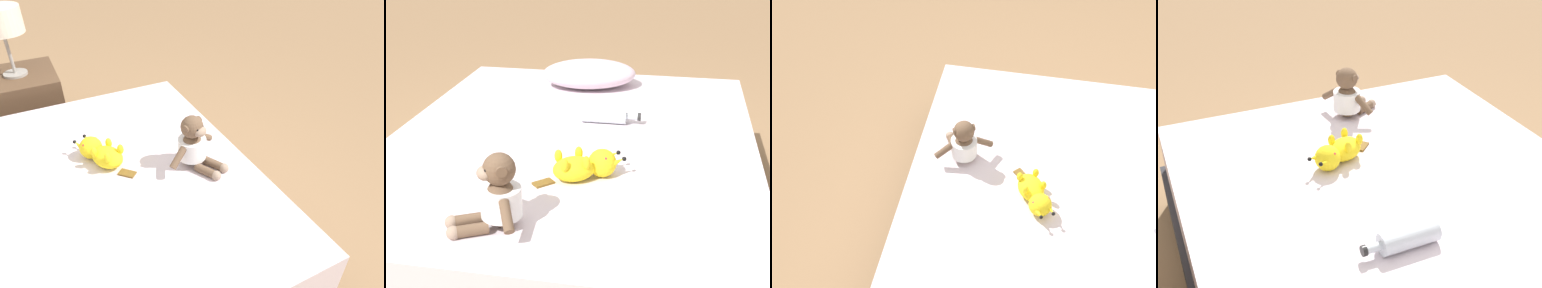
# 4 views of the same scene
# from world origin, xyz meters

# --- Properties ---
(bed) EXTENTS (1.53, 1.96, 0.44)m
(bed) POSITION_xyz_m (0.00, 0.00, 0.21)
(bed) COLOR #2D2D33
(bed) RESTS_ON ground_plane
(plush_monkey) EXTENTS (0.25, 0.27, 0.24)m
(plush_monkey) POSITION_xyz_m (-0.08, -0.72, 0.53)
(plush_monkey) COLOR brown
(plush_monkey) RESTS_ON bed
(plush_yellow_creature) EXTENTS (0.31, 0.21, 0.10)m
(plush_yellow_creature) POSITION_xyz_m (0.12, -0.36, 0.48)
(plush_yellow_creature) COLOR yellow
(plush_yellow_creature) RESTS_ON bed
(glass_bottle) EXTENTS (0.26, 0.08, 0.07)m
(glass_bottle) POSITION_xyz_m (0.11, 0.18, 0.47)
(glass_bottle) COLOR silver
(glass_bottle) RESTS_ON bed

